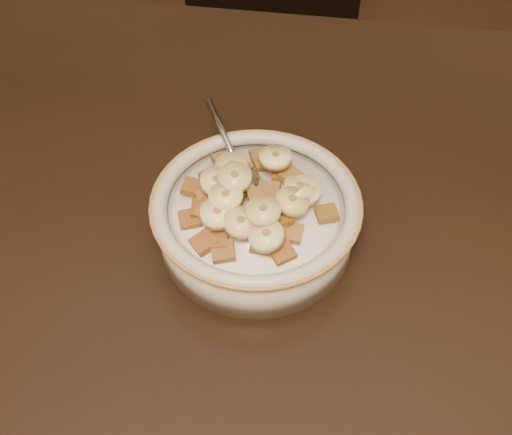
% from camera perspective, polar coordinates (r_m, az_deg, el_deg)
% --- Properties ---
extents(table, '(1.44, 0.96, 0.04)m').
position_cam_1_polar(table, '(0.58, -2.56, -4.64)').
color(table, black).
rests_on(table, floor).
extents(chair, '(0.44, 0.44, 0.88)m').
position_cam_1_polar(chair, '(1.28, 0.12, 13.27)').
color(chair, black).
rests_on(chair, floor).
extents(cereal_bowl, '(0.19, 0.19, 0.05)m').
position_cam_1_polar(cereal_bowl, '(0.56, 0.00, -0.46)').
color(cereal_bowl, '#BAB9AF').
rests_on(cereal_bowl, table).
extents(milk, '(0.16, 0.16, 0.00)m').
position_cam_1_polar(milk, '(0.54, 0.00, 1.09)').
color(milk, white).
rests_on(milk, cereal_bowl).
extents(spoon, '(0.05, 0.06, 0.01)m').
position_cam_1_polar(spoon, '(0.56, -1.14, 3.60)').
color(spoon, '#AFAFB1').
rests_on(spoon, cereal_bowl).
extents(cereal_square_0, '(0.02, 0.02, 0.01)m').
position_cam_1_polar(cereal_square_0, '(0.53, -2.18, 2.43)').
color(cereal_square_0, brown).
rests_on(cereal_square_0, milk).
extents(cereal_square_1, '(0.03, 0.03, 0.01)m').
position_cam_1_polar(cereal_square_1, '(0.58, 0.68, 5.65)').
color(cereal_square_1, '#995420').
rests_on(cereal_square_1, milk).
extents(cereal_square_2, '(0.03, 0.03, 0.01)m').
position_cam_1_polar(cereal_square_2, '(0.56, -4.45, 4.06)').
color(cereal_square_2, brown).
rests_on(cereal_square_2, milk).
extents(cereal_square_3, '(0.03, 0.03, 0.01)m').
position_cam_1_polar(cereal_square_3, '(0.51, 1.31, 0.37)').
color(cereal_square_3, brown).
rests_on(cereal_square_3, milk).
extents(cereal_square_4, '(0.03, 0.03, 0.01)m').
position_cam_1_polar(cereal_square_4, '(0.53, -3.83, 2.24)').
color(cereal_square_4, brown).
rests_on(cereal_square_4, milk).
extents(cereal_square_5, '(0.03, 0.03, 0.01)m').
position_cam_1_polar(cereal_square_5, '(0.53, -4.87, 0.56)').
color(cereal_square_5, brown).
rests_on(cereal_square_5, milk).
extents(cereal_square_6, '(0.03, 0.03, 0.01)m').
position_cam_1_polar(cereal_square_6, '(0.50, -3.31, -3.40)').
color(cereal_square_6, brown).
rests_on(cereal_square_6, milk).
extents(cereal_square_7, '(0.03, 0.03, 0.01)m').
position_cam_1_polar(cereal_square_7, '(0.52, 0.27, 2.12)').
color(cereal_square_7, brown).
rests_on(cereal_square_7, milk).
extents(cereal_square_8, '(0.02, 0.02, 0.01)m').
position_cam_1_polar(cereal_square_8, '(0.55, -6.34, 3.06)').
color(cereal_square_8, brown).
rests_on(cereal_square_8, milk).
extents(cereal_square_9, '(0.02, 0.02, 0.01)m').
position_cam_1_polar(cereal_square_9, '(0.54, 4.56, 2.04)').
color(cereal_square_9, brown).
rests_on(cereal_square_9, milk).
extents(cereal_square_10, '(0.02, 0.02, 0.01)m').
position_cam_1_polar(cereal_square_10, '(0.51, 1.80, -1.33)').
color(cereal_square_10, '#965E1A').
rests_on(cereal_square_10, milk).
extents(cereal_square_11, '(0.02, 0.02, 0.01)m').
position_cam_1_polar(cereal_square_11, '(0.50, 0.67, -2.67)').
color(cereal_square_11, brown).
rests_on(cereal_square_11, milk).
extents(cereal_square_12, '(0.02, 0.02, 0.01)m').
position_cam_1_polar(cereal_square_12, '(0.53, -5.41, 0.94)').
color(cereal_square_12, brown).
rests_on(cereal_square_12, milk).
extents(cereal_square_13, '(0.02, 0.02, 0.01)m').
position_cam_1_polar(cereal_square_13, '(0.55, -2.10, 4.12)').
color(cereal_square_13, brown).
rests_on(cereal_square_13, milk).
extents(cereal_square_14, '(0.03, 0.03, 0.01)m').
position_cam_1_polar(cereal_square_14, '(0.55, 3.61, 4.11)').
color(cereal_square_14, olive).
rests_on(cereal_square_14, milk).
extents(cereal_square_15, '(0.02, 0.02, 0.01)m').
position_cam_1_polar(cereal_square_15, '(0.51, 3.54, -1.51)').
color(cereal_square_15, brown).
rests_on(cereal_square_15, milk).
extents(cereal_square_16, '(0.03, 0.03, 0.01)m').
position_cam_1_polar(cereal_square_16, '(0.53, 7.09, 0.42)').
color(cereal_square_16, brown).
rests_on(cereal_square_16, milk).
extents(cereal_square_17, '(0.03, 0.03, 0.01)m').
position_cam_1_polar(cereal_square_17, '(0.51, 2.32, -0.02)').
color(cereal_square_17, '#935317').
rests_on(cereal_square_17, milk).
extents(cereal_square_18, '(0.02, 0.02, 0.01)m').
position_cam_1_polar(cereal_square_18, '(0.51, -3.96, -2.38)').
color(cereal_square_18, brown).
rests_on(cereal_square_18, milk).
extents(cereal_square_19, '(0.03, 0.03, 0.01)m').
position_cam_1_polar(cereal_square_19, '(0.54, -4.79, 1.88)').
color(cereal_square_19, brown).
rests_on(cereal_square_19, milk).
extents(cereal_square_20, '(0.02, 0.02, 0.01)m').
position_cam_1_polar(cereal_square_20, '(0.52, 1.23, 2.60)').
color(cereal_square_20, brown).
rests_on(cereal_square_20, milk).
extents(cereal_square_21, '(0.03, 0.03, 0.01)m').
position_cam_1_polar(cereal_square_21, '(0.58, -3.28, 5.76)').
color(cereal_square_21, brown).
rests_on(cereal_square_21, milk).
extents(cereal_square_22, '(0.03, 0.03, 0.01)m').
position_cam_1_polar(cereal_square_22, '(0.50, 2.61, -3.45)').
color(cereal_square_22, brown).
rests_on(cereal_square_22, milk).
extents(cereal_square_23, '(0.02, 0.02, 0.01)m').
position_cam_1_polar(cereal_square_23, '(0.56, 2.64, 4.58)').
color(cereal_square_23, '#955C30').
rests_on(cereal_square_23, milk).
extents(cereal_square_24, '(0.03, 0.03, 0.01)m').
position_cam_1_polar(cereal_square_24, '(0.58, 0.58, 6.23)').
color(cereal_square_24, '#9B581A').
rests_on(cereal_square_24, milk).
extents(cereal_square_25, '(0.03, 0.03, 0.01)m').
position_cam_1_polar(cereal_square_25, '(0.57, -1.65, 5.12)').
color(cereal_square_25, '#9D5524').
rests_on(cereal_square_25, milk).
extents(cereal_square_26, '(0.03, 0.03, 0.01)m').
position_cam_1_polar(cereal_square_26, '(0.53, -6.64, -0.13)').
color(cereal_square_26, brown).
rests_on(cereal_square_26, milk).
extents(cereal_square_27, '(0.03, 0.03, 0.01)m').
position_cam_1_polar(cereal_square_27, '(0.51, -5.28, -2.49)').
color(cereal_square_27, brown).
rests_on(cereal_square_27, milk).
extents(banana_slice_0, '(0.04, 0.04, 0.02)m').
position_cam_1_polar(banana_slice_0, '(0.53, 4.91, 2.73)').
color(banana_slice_0, '#FBE194').
rests_on(banana_slice_0, milk).
extents(banana_slice_1, '(0.04, 0.04, 0.01)m').
position_cam_1_polar(banana_slice_1, '(0.54, -2.45, 5.08)').
color(banana_slice_1, '#C9BD61').
rests_on(banana_slice_1, milk).
extents(banana_slice_2, '(0.04, 0.04, 0.01)m').
position_cam_1_polar(banana_slice_2, '(0.55, 1.95, 6.00)').
color(banana_slice_2, '#E4D074').
rests_on(banana_slice_2, milk).
extents(banana_slice_3, '(0.04, 0.04, 0.01)m').
position_cam_1_polar(banana_slice_3, '(0.50, -1.53, -0.52)').
color(banana_slice_3, '#F8DB97').
rests_on(banana_slice_3, milk).
extents(banana_slice_4, '(0.04, 0.04, 0.01)m').
position_cam_1_polar(banana_slice_4, '(0.51, -3.87, 0.35)').
color(banana_slice_4, '#F8DD96').
rests_on(banana_slice_4, milk).
extents(banana_slice_5, '(0.04, 0.04, 0.02)m').
position_cam_1_polar(banana_slice_5, '(0.49, 1.03, -1.86)').
color(banana_slice_5, '#F6ECA1').
rests_on(banana_slice_5, milk).
extents(banana_slice_6, '(0.04, 0.04, 0.01)m').
position_cam_1_polar(banana_slice_6, '(0.53, 4.42, 2.92)').
color(banana_slice_6, '#EECA72').
rests_on(banana_slice_6, milk).
extents(banana_slice_7, '(0.04, 0.04, 0.01)m').
position_cam_1_polar(banana_slice_7, '(0.53, -3.93, 3.54)').
color(banana_slice_7, '#CAB67E').
rests_on(banana_slice_7, milk).
extents(banana_slice_8, '(0.04, 0.04, 0.01)m').
position_cam_1_polar(banana_slice_8, '(0.50, 0.75, 0.62)').
color(banana_slice_8, '#F4DF92').
rests_on(banana_slice_8, milk).
extents(banana_slice_9, '(0.04, 0.04, 0.02)m').
position_cam_1_polar(banana_slice_9, '(0.52, 3.63, 1.57)').
color(banana_slice_9, '#E3C477').
rests_on(banana_slice_9, milk).
extents(banana_slice_10, '(0.04, 0.04, 0.01)m').
position_cam_1_polar(banana_slice_10, '(0.51, -3.02, 2.08)').
color(banana_slice_10, '#FFF182').
rests_on(banana_slice_10, milk).
extents(banana_slice_11, '(0.04, 0.04, 0.01)m').
position_cam_1_polar(banana_slice_11, '(0.52, -2.14, 3.99)').
color(banana_slice_11, beige).
rests_on(banana_slice_11, milk).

